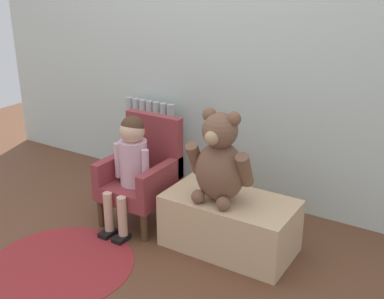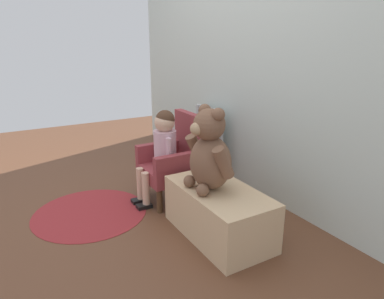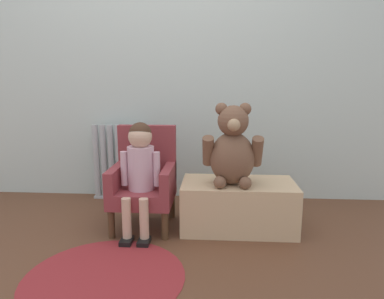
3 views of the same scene
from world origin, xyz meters
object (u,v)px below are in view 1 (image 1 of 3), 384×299
at_px(child_armchair, 143,173).
at_px(radiator, 151,141).
at_px(floor_rug, 60,264).
at_px(low_bench, 229,223).
at_px(large_teddy_bear, 220,162).
at_px(child_figure, 131,157).

bearing_deg(child_armchair, radiator, 122.02).
height_order(child_armchair, floor_rug, child_armchair).
relative_size(radiator, low_bench, 0.84).
distance_m(radiator, floor_rug, 1.24).
xyz_separation_m(child_armchair, floor_rug, (-0.07, -0.67, -0.31)).
relative_size(radiator, child_armchair, 0.93).
distance_m(large_teddy_bear, floor_rug, 1.04).
relative_size(child_armchair, low_bench, 0.91).
height_order(child_armchair, large_teddy_bear, large_teddy_bear).
relative_size(low_bench, large_teddy_bear, 1.42).
relative_size(child_figure, low_bench, 0.97).
distance_m(radiator, child_figure, 0.71).
bearing_deg(large_teddy_bear, low_bench, 43.27).
bearing_deg(floor_rug, child_armchair, 83.78).
bearing_deg(low_bench, large_teddy_bear, -136.73).
relative_size(child_figure, large_teddy_bear, 1.38).
distance_m(low_bench, large_teddy_bear, 0.39).
relative_size(large_teddy_bear, floor_rug, 0.64).
height_order(child_figure, large_teddy_bear, large_teddy_bear).
distance_m(radiator, large_teddy_bear, 1.09).
height_order(child_figure, floor_rug, child_figure).
height_order(child_armchair, child_figure, child_figure).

